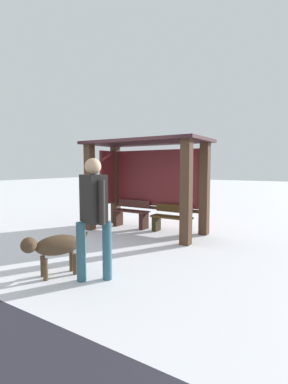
% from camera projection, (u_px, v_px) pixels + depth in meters
% --- Properties ---
extents(ground_plane, '(60.00, 60.00, 0.00)m').
position_uv_depth(ground_plane, '(145.00, 232.00, 7.41)').
color(ground_plane, white).
extents(bus_shelter, '(3.24, 1.54, 2.37)m').
position_uv_depth(bus_shelter, '(145.00, 170.00, 7.45)').
color(bus_shelter, '#452E20').
rests_on(bus_shelter, ground).
extents(bench_left_inside, '(1.08, 0.38, 0.76)m').
position_uv_depth(bench_left_inside, '(131.00, 215.00, 7.96)').
color(bench_left_inside, '#522C28').
rests_on(bench_left_inside, ground).
extents(bench_center_inside, '(1.08, 0.34, 0.72)m').
position_uv_depth(bench_center_inside, '(172.00, 220.00, 7.28)').
color(bench_center_inside, '#4B3416').
rests_on(bench_center_inside, ground).
extents(person_walking, '(0.59, 0.43, 1.83)m').
position_uv_depth(person_walking, '(94.00, 209.00, 4.16)').
color(person_walking, black).
rests_on(person_walking, ground).
extents(dog, '(0.58, 0.96, 0.67)m').
position_uv_depth(dog, '(54.00, 247.00, 4.36)').
color(dog, '#4D3825').
rests_on(dog, ground).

